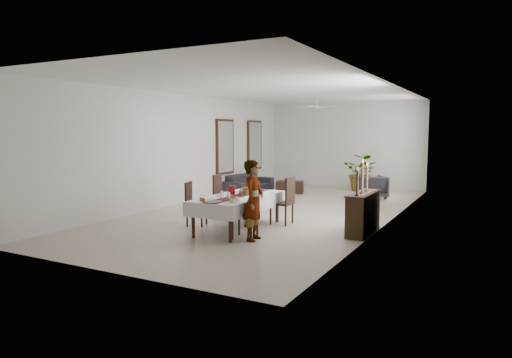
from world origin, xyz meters
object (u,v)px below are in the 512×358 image
object	(u,v)px
red_pitcher	(232,190)
sideboard_body	(363,214)
woman	(254,200)
sofa	(249,183)
dining_table_top	(238,197)

from	to	relation	value
red_pitcher	sideboard_body	distance (m)	2.87
woman	sofa	world-z (taller)	woman
woman	sideboard_body	xyz separation A→B (m)	(1.73, 1.60, -0.37)
dining_table_top	red_pitcher	xyz separation A→B (m)	(-0.25, 0.14, 0.13)
red_pitcher	sideboard_body	world-z (taller)	red_pitcher
dining_table_top	red_pitcher	world-z (taller)	red_pitcher
woman	sofa	xyz separation A→B (m)	(-3.55, 6.18, -0.47)
woman	red_pitcher	bearing A→B (deg)	41.36
dining_table_top	woman	bearing A→B (deg)	-44.92
dining_table_top	sofa	distance (m)	6.15
sideboard_body	woman	bearing A→B (deg)	-137.23
sofa	red_pitcher	bearing A→B (deg)	-150.64
dining_table_top	woman	distance (m)	1.05
sideboard_body	sofa	xyz separation A→B (m)	(-5.28, 4.58, -0.10)
dining_table_top	red_pitcher	distance (m)	0.31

